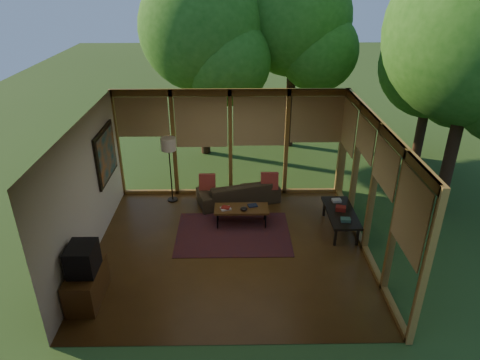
{
  "coord_description": "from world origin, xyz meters",
  "views": [
    {
      "loc": [
        0.08,
        -7.26,
        5.16
      ],
      "look_at": [
        0.21,
        0.7,
        1.24
      ],
      "focal_mm": 32.0,
      "sensor_mm": 36.0,
      "label": 1
    }
  ],
  "objects_px": {
    "sofa": "(238,192)",
    "television": "(82,259)",
    "media_cabinet": "(87,285)",
    "floor_lamp": "(169,148)",
    "side_console": "(341,213)",
    "coffee_table": "(241,209)"
  },
  "relations": [
    {
      "from": "floor_lamp",
      "to": "coffee_table",
      "type": "xyz_separation_m",
      "value": [
        1.69,
        -1.16,
        -1.01
      ]
    },
    {
      "from": "sofa",
      "to": "coffee_table",
      "type": "distance_m",
      "value": 1.05
    },
    {
      "from": "media_cabinet",
      "to": "floor_lamp",
      "type": "xyz_separation_m",
      "value": [
        1.02,
        3.54,
        1.11
      ]
    },
    {
      "from": "media_cabinet",
      "to": "floor_lamp",
      "type": "height_order",
      "value": "floor_lamp"
    },
    {
      "from": "coffee_table",
      "to": "side_console",
      "type": "distance_m",
      "value": 2.17
    },
    {
      "from": "floor_lamp",
      "to": "coffee_table",
      "type": "bearing_deg",
      "value": -34.37
    },
    {
      "from": "coffee_table",
      "to": "sofa",
      "type": "bearing_deg",
      "value": 93.0
    },
    {
      "from": "sofa",
      "to": "side_console",
      "type": "relative_size",
      "value": 1.4
    },
    {
      "from": "media_cabinet",
      "to": "side_console",
      "type": "xyz_separation_m",
      "value": [
        4.87,
        2.14,
        0.11
      ]
    },
    {
      "from": "media_cabinet",
      "to": "floor_lamp",
      "type": "bearing_deg",
      "value": 73.96
    },
    {
      "from": "sofa",
      "to": "side_console",
      "type": "height_order",
      "value": "sofa"
    },
    {
      "from": "media_cabinet",
      "to": "television",
      "type": "xyz_separation_m",
      "value": [
        0.02,
        0.0,
        0.55
      ]
    },
    {
      "from": "media_cabinet",
      "to": "coffee_table",
      "type": "bearing_deg",
      "value": 41.34
    },
    {
      "from": "television",
      "to": "side_console",
      "type": "bearing_deg",
      "value": 23.8
    },
    {
      "from": "sofa",
      "to": "floor_lamp",
      "type": "relative_size",
      "value": 1.19
    },
    {
      "from": "side_console",
      "to": "television",
      "type": "bearing_deg",
      "value": -156.2
    },
    {
      "from": "media_cabinet",
      "to": "side_console",
      "type": "bearing_deg",
      "value": 23.72
    },
    {
      "from": "sofa",
      "to": "television",
      "type": "height_order",
      "value": "television"
    },
    {
      "from": "media_cabinet",
      "to": "floor_lamp",
      "type": "distance_m",
      "value": 3.85
    },
    {
      "from": "sofa",
      "to": "coffee_table",
      "type": "xyz_separation_m",
      "value": [
        0.05,
        -1.04,
        0.11
      ]
    },
    {
      "from": "television",
      "to": "floor_lamp",
      "type": "relative_size",
      "value": 0.33
    },
    {
      "from": "sofa",
      "to": "television",
      "type": "bearing_deg",
      "value": 35.75
    }
  ]
}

